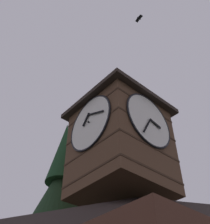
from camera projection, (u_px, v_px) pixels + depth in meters
The scene contains 2 objects.
clock_tower at pixel (120, 138), 15.03m from camera, with size 4.68×4.68×8.22m.
flying_bird_high at pixel (139, 18), 19.63m from camera, with size 0.32×0.63×0.17m.
Camera 1 is at (10.17, 6.65, 1.78)m, focal length 46.15 mm.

